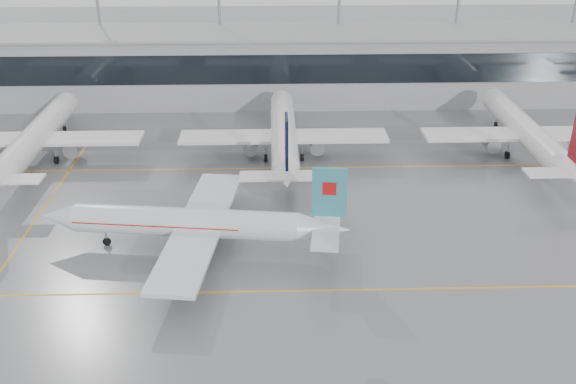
{
  "coord_description": "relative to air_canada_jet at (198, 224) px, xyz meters",
  "views": [
    {
      "loc": [
        -1.85,
        -52.36,
        36.31
      ],
      "look_at": [
        0.0,
        12.0,
        5.0
      ],
      "focal_mm": 40.0,
      "sensor_mm": 36.0,
      "label": 1
    }
  ],
  "objects": [
    {
      "name": "ground",
      "position": [
        9.78,
        -8.1,
        -3.24
      ],
      "size": [
        320.0,
        320.0,
        0.0
      ],
      "primitive_type": "plane",
      "color": "slate",
      "rests_on": "ground"
    },
    {
      "name": "taxi_line_main",
      "position": [
        9.78,
        -8.1,
        -3.24
      ],
      "size": [
        120.0,
        0.25,
        0.01
      ],
      "primitive_type": "cube",
      "color": "gold",
      "rests_on": "ground"
    },
    {
      "name": "taxi_line_north",
      "position": [
        9.78,
        21.9,
        -3.24
      ],
      "size": [
        120.0,
        0.25,
        0.01
      ],
      "primitive_type": "cube",
      "color": "gold",
      "rests_on": "ground"
    },
    {
      "name": "taxi_line_cross",
      "position": [
        -20.22,
        6.9,
        -3.24
      ],
      "size": [
        0.25,
        60.0,
        0.01
      ],
      "primitive_type": "cube",
      "color": "gold",
      "rests_on": "ground"
    },
    {
      "name": "terminal",
      "position": [
        9.78,
        53.9,
        2.76
      ],
      "size": [
        180.0,
        15.0,
        12.0
      ],
      "primitive_type": "cube",
      "color": "gray",
      "rests_on": "ground"
    },
    {
      "name": "terminal_glass",
      "position": [
        9.78,
        46.35,
        4.26
      ],
      "size": [
        180.0,
        0.2,
        5.0
      ],
      "primitive_type": "cube",
      "color": "black",
      "rests_on": "ground"
    },
    {
      "name": "terminal_roof",
      "position": [
        9.78,
        53.9,
        8.96
      ],
      "size": [
        182.0,
        16.0,
        0.4
      ],
      "primitive_type": "cube",
      "color": "gray",
      "rests_on": "ground"
    },
    {
      "name": "light_masts",
      "position": [
        9.78,
        59.9,
        10.1
      ],
      "size": [
        156.4,
        1.0,
        22.6
      ],
      "color": "gray",
      "rests_on": "ground"
    },
    {
      "name": "air_canada_jet",
      "position": [
        0.0,
        0.0,
        0.0
      ],
      "size": [
        33.89,
        26.58,
        10.34
      ],
      "rotation": [
        0.0,
        0.0,
        3.02
      ],
      "color": "silver",
      "rests_on": "ground"
    },
    {
      "name": "parked_jet_b",
      "position": [
        -25.22,
        25.59,
        0.47
      ],
      "size": [
        29.64,
        36.96,
        11.72
      ],
      "rotation": [
        0.0,
        0.0,
        1.57
      ],
      "color": "white",
      "rests_on": "ground"
    },
    {
      "name": "parked_jet_c",
      "position": [
        9.78,
        25.59,
        0.47
      ],
      "size": [
        29.64,
        36.96,
        11.72
      ],
      "rotation": [
        0.0,
        0.0,
        1.57
      ],
      "color": "white",
      "rests_on": "ground"
    },
    {
      "name": "parked_jet_d",
      "position": [
        44.78,
        25.59,
        0.47
      ],
      "size": [
        29.64,
        36.96,
        11.72
      ],
      "rotation": [
        0.0,
        0.0,
        1.57
      ],
      "color": "white",
      "rests_on": "ground"
    }
  ]
}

